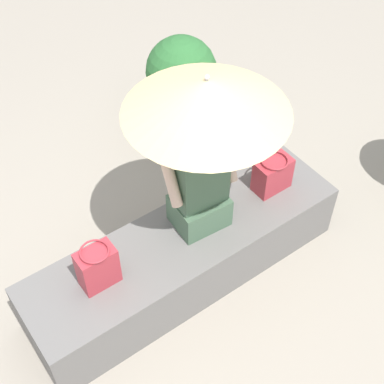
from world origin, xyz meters
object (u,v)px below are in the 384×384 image
object	(u,v)px
handbag_black	(98,267)
planter_near	(182,84)
parasol	(207,97)
tote_bag_canvas	(273,174)
person_seated	(200,180)

from	to	relation	value
handbag_black	planter_near	distance (m)	2.03
parasol	tote_bag_canvas	xyz separation A→B (m)	(-0.55, 0.06, -0.87)
parasol	tote_bag_canvas	distance (m)	1.03
person_seated	parasol	world-z (taller)	parasol
planter_near	tote_bag_canvas	bearing A→B (deg)	82.54
tote_bag_canvas	planter_near	xyz separation A→B (m)	(-0.18, -1.34, -0.11)
person_seated	planter_near	bearing A→B (deg)	-120.67
person_seated	parasol	bearing A→B (deg)	-169.95
parasol	planter_near	bearing A→B (deg)	-119.33
person_seated	planter_near	xyz separation A→B (m)	(-0.77, -1.29, -0.37)
parasol	planter_near	world-z (taller)	parasol
person_seated	planter_near	distance (m)	1.55
handbag_black	person_seated	bearing A→B (deg)	-177.48
handbag_black	planter_near	xyz separation A→B (m)	(-1.54, -1.33, -0.13)
person_seated	handbag_black	bearing A→B (deg)	2.52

